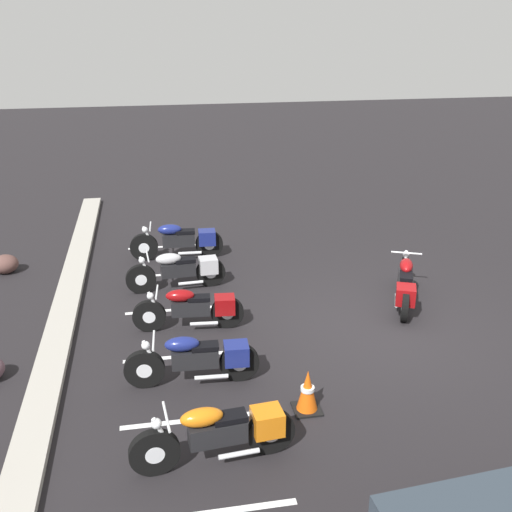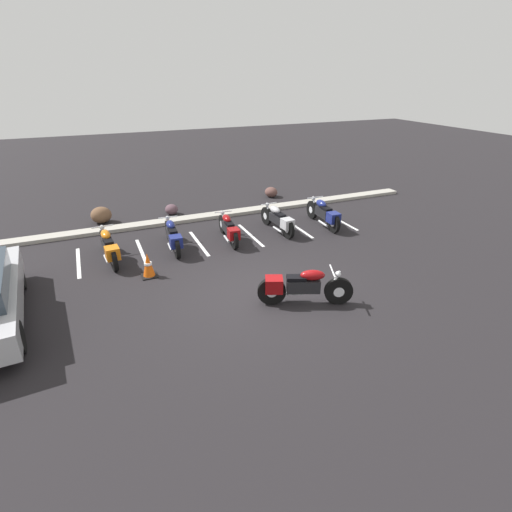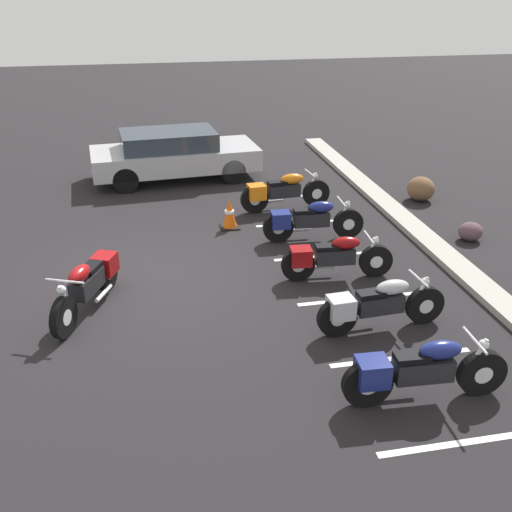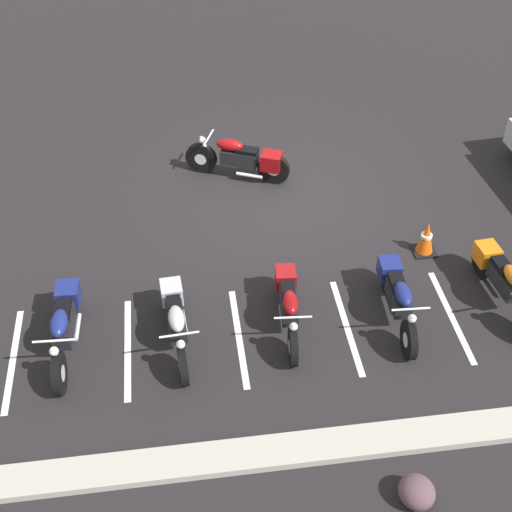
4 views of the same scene
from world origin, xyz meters
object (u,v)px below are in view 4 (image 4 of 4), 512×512
object	(u,v)px
traffic_cone	(426,238)
motorcycle_maroon_featured	(242,159)
parked_bike_4	(64,324)
parked_bike_2	(289,304)
parked_bike_1	(397,295)
parked_bike_3	(176,319)
landscape_rock_1	(417,492)
parked_bike_0	(503,279)

from	to	relation	value
traffic_cone	motorcycle_maroon_featured	bearing A→B (deg)	-42.92
parked_bike_4	traffic_cone	distance (m)	6.34
parked_bike_2	traffic_cone	size ratio (longest dim) A/B	3.04
motorcycle_maroon_featured	parked_bike_1	world-z (taller)	motorcycle_maroon_featured
motorcycle_maroon_featured	parked_bike_3	bearing A→B (deg)	92.86
traffic_cone	landscape_rock_1	bearing A→B (deg)	70.92
parked_bike_0	parked_bike_3	world-z (taller)	parked_bike_0
parked_bike_3	parked_bike_4	distance (m)	1.69
parked_bike_0	parked_bike_4	xyz separation A→B (m)	(7.03, 0.07, 0.00)
motorcycle_maroon_featured	parked_bike_0	world-z (taller)	motorcycle_maroon_featured
parked_bike_3	traffic_cone	bearing A→B (deg)	105.00
parked_bike_1	traffic_cone	xyz separation A→B (m)	(-0.97, -1.47, -0.12)
parked_bike_1	parked_bike_3	distance (m)	3.52
parked_bike_1	parked_bike_4	xyz separation A→B (m)	(5.21, -0.06, 0.02)
motorcycle_maroon_featured	traffic_cone	size ratio (longest dim) A/B	3.10
parked_bike_3	traffic_cone	world-z (taller)	parked_bike_3
parked_bike_2	parked_bike_4	world-z (taller)	parked_bike_4
parked_bike_2	parked_bike_3	bearing A→B (deg)	-81.56
motorcycle_maroon_featured	parked_bike_4	distance (m)	5.26
parked_bike_2	motorcycle_maroon_featured	bearing A→B (deg)	-172.19
parked_bike_1	parked_bike_2	bearing A→B (deg)	-89.39
motorcycle_maroon_featured	parked_bike_1	distance (m)	4.65
parked_bike_0	parked_bike_2	distance (m)	3.56
motorcycle_maroon_featured	landscape_rock_1	xyz separation A→B (m)	(-1.32, 7.46, -0.26)
parked_bike_4	traffic_cone	xyz separation A→B (m)	(-6.19, -1.40, -0.14)
motorcycle_maroon_featured	parked_bike_0	size ratio (longest dim) A/B	0.96
landscape_rock_1	parked_bike_3	bearing A→B (deg)	-48.16
motorcycle_maroon_featured	parked_bike_2	size ratio (longest dim) A/B	1.02
parked_bike_2	parked_bike_1	bearing A→B (deg)	92.35
parked_bike_0	traffic_cone	bearing A→B (deg)	-152.91
parked_bike_4	traffic_cone	size ratio (longest dim) A/B	3.27
parked_bike_3	parked_bike_4	world-z (taller)	parked_bike_4
parked_bike_0	traffic_cone	distance (m)	1.59
parked_bike_0	parked_bike_1	bearing A→B (deg)	-91.09
parked_bike_3	parked_bike_4	size ratio (longest dim) A/B	0.96
motorcycle_maroon_featured	parked_bike_4	world-z (taller)	motorcycle_maroon_featured
parked_bike_3	parked_bike_4	xyz separation A→B (m)	(1.69, -0.12, 0.02)
landscape_rock_1	traffic_cone	bearing A→B (deg)	-109.08
parked_bike_0	landscape_rock_1	distance (m)	4.20
motorcycle_maroon_featured	traffic_cone	distance (m)	4.03
parked_bike_0	parked_bike_4	size ratio (longest dim) A/B	0.99
parked_bike_1	landscape_rock_1	bearing A→B (deg)	-8.62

